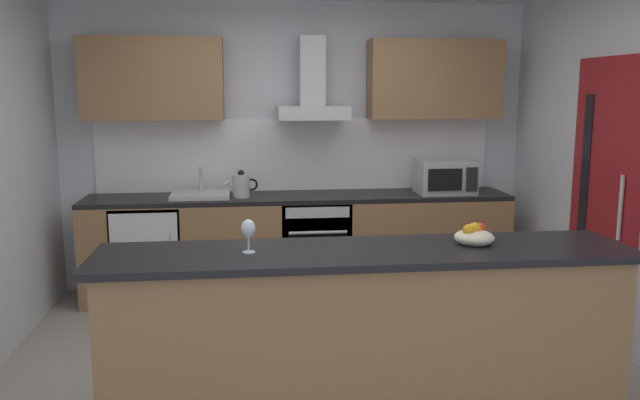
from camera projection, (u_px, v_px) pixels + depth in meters
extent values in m
cube|color=gray|center=(322.00, 373.00, 4.19)|extent=(5.23, 4.96, 0.02)
cube|color=silver|center=(296.00, 146.00, 5.97)|extent=(5.23, 0.12, 2.60)
cube|color=white|center=(296.00, 154.00, 5.91)|extent=(3.60, 0.02, 0.66)
cube|color=olive|center=(300.00, 247.00, 5.74)|extent=(3.73, 0.60, 0.86)
cube|color=black|center=(299.00, 197.00, 5.66)|extent=(3.73, 0.60, 0.04)
cube|color=olive|center=(365.00, 339.00, 3.51)|extent=(2.78, 0.52, 0.93)
cube|color=black|center=(366.00, 253.00, 3.43)|extent=(2.88, 0.64, 0.04)
cube|color=olive|center=(153.00, 79.00, 5.49)|extent=(1.19, 0.32, 0.70)
cube|color=olive|center=(434.00, 79.00, 5.78)|extent=(1.19, 0.32, 0.70)
cube|color=maroon|center=(604.00, 201.00, 4.63)|extent=(0.04, 0.85, 2.05)
cube|color=black|center=(585.00, 182.00, 4.84)|extent=(0.01, 0.11, 1.31)
cylinder|color=#B7BABC|center=(620.00, 208.00, 4.36)|extent=(0.03, 0.03, 0.45)
cube|color=slate|center=(314.00, 244.00, 5.73)|extent=(0.60, 0.56, 0.80)
cube|color=black|center=(318.00, 259.00, 5.46)|extent=(0.50, 0.02, 0.48)
cube|color=#B7BABC|center=(318.00, 213.00, 5.39)|extent=(0.54, 0.02, 0.09)
cylinder|color=#B7BABC|center=(318.00, 232.00, 5.38)|extent=(0.49, 0.02, 0.02)
cube|color=white|center=(150.00, 252.00, 5.57)|extent=(0.58, 0.56, 0.85)
cube|color=silver|center=(145.00, 261.00, 5.29)|extent=(0.55, 0.02, 0.80)
cylinder|color=#B7BABC|center=(172.00, 256.00, 5.29)|extent=(0.02, 0.02, 0.38)
cube|color=#B7BABC|center=(445.00, 177.00, 5.74)|extent=(0.50, 0.36, 0.30)
cube|color=black|center=(445.00, 180.00, 5.55)|extent=(0.30, 0.02, 0.19)
cube|color=black|center=(472.00, 179.00, 5.57)|extent=(0.10, 0.01, 0.21)
cube|color=silver|center=(201.00, 195.00, 5.54)|extent=(0.50, 0.40, 0.04)
cylinder|color=#B7BABC|center=(201.00, 180.00, 5.65)|extent=(0.03, 0.03, 0.26)
cylinder|color=#B7BABC|center=(200.00, 168.00, 5.55)|extent=(0.03, 0.16, 0.03)
cylinder|color=#B7BABC|center=(241.00, 186.00, 5.53)|extent=(0.15, 0.15, 0.20)
sphere|color=black|center=(241.00, 173.00, 5.51)|extent=(0.06, 0.06, 0.06)
cone|color=#B7BABC|center=(229.00, 182.00, 5.51)|extent=(0.09, 0.04, 0.07)
torus|color=black|center=(252.00, 185.00, 5.54)|extent=(0.11, 0.02, 0.11)
cube|color=#B7BABC|center=(312.00, 113.00, 5.63)|extent=(0.62, 0.45, 0.12)
cube|color=#B7BABC|center=(312.00, 71.00, 5.62)|extent=(0.22, 0.22, 0.60)
cylinder|color=silver|center=(249.00, 252.00, 3.35)|extent=(0.07, 0.07, 0.01)
cylinder|color=silver|center=(249.00, 243.00, 3.34)|extent=(0.01, 0.01, 0.09)
ellipsoid|color=silver|center=(248.00, 228.00, 3.33)|extent=(0.08, 0.08, 0.10)
ellipsoid|color=beige|center=(474.00, 238.00, 3.54)|extent=(0.22, 0.22, 0.09)
sphere|color=orange|center=(469.00, 230.00, 3.51)|extent=(0.07, 0.07, 0.07)
sphere|color=red|center=(480.00, 228.00, 3.57)|extent=(0.06, 0.06, 0.06)
sphere|color=orange|center=(475.00, 229.00, 3.53)|extent=(0.07, 0.07, 0.07)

